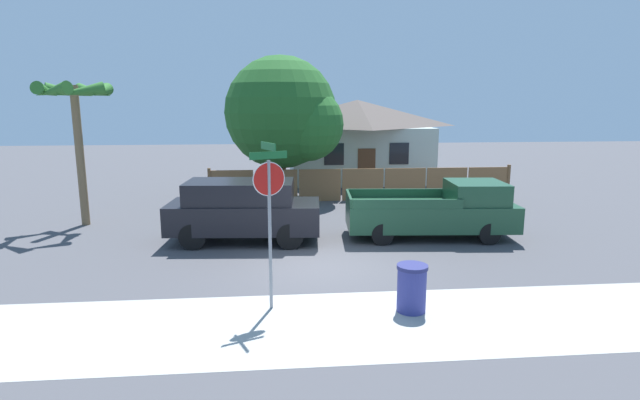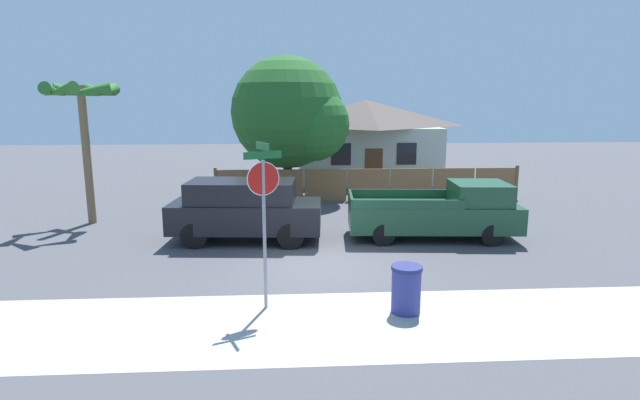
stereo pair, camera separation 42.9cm
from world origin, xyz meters
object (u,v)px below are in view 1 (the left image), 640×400
at_px(palm_tree, 75,104).
at_px(trash_bin, 412,288).
at_px(stop_sign, 269,199).
at_px(orange_pickup, 437,211).
at_px(house, 357,138).
at_px(red_suv, 243,209).
at_px(oak_tree, 286,115).

relative_size(palm_tree, trash_bin, 4.95).
height_order(palm_tree, stop_sign, palm_tree).
distance_m(palm_tree, stop_sign, 10.57).
bearing_deg(palm_tree, orange_pickup, -13.13).
height_order(house, red_suv, house).
xyz_separation_m(oak_tree, stop_sign, (-0.67, -12.25, -1.38)).
relative_size(palm_tree, stop_sign, 1.42).
height_order(palm_tree, red_suv, palm_tree).
bearing_deg(red_suv, trash_bin, -51.88).
xyz_separation_m(red_suv, orange_pickup, (6.17, -0.02, -0.18)).
height_order(orange_pickup, stop_sign, stop_sign).
relative_size(oak_tree, palm_tree, 1.27).
bearing_deg(stop_sign, house, 52.09).
relative_size(stop_sign, trash_bin, 3.49).
bearing_deg(house, red_suv, -113.95).
xyz_separation_m(stop_sign, trash_bin, (2.91, -0.41, -1.86)).
distance_m(house, oak_tree, 7.18).
distance_m(oak_tree, stop_sign, 12.34).
xyz_separation_m(oak_tree, red_suv, (-1.54, -7.00, -2.70)).
height_order(red_suv, orange_pickup, red_suv).
xyz_separation_m(red_suv, stop_sign, (0.87, -5.25, 1.32)).
xyz_separation_m(house, palm_tree, (-11.40, -9.94, 1.96)).
bearing_deg(palm_tree, oak_tree, 30.16).
relative_size(house, palm_tree, 1.61).
bearing_deg(stop_sign, palm_tree, 106.59).
height_order(house, oak_tree, oak_tree).
bearing_deg(orange_pickup, house, 96.74).
distance_m(stop_sign, trash_bin, 3.48).
distance_m(house, trash_bin, 18.54).
distance_m(palm_tree, red_suv, 7.15).
height_order(oak_tree, red_suv, oak_tree).
xyz_separation_m(orange_pickup, stop_sign, (-5.30, -5.23, 1.50)).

